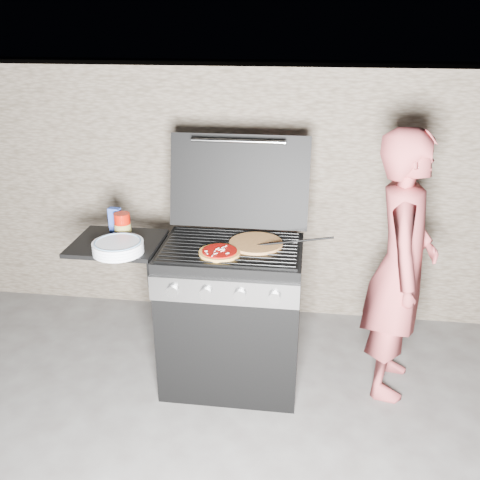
# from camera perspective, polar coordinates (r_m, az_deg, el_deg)

# --- Properties ---
(ground) EXTENTS (50.00, 50.00, 0.00)m
(ground) POSITION_cam_1_polar(r_m,az_deg,el_deg) (3.47, -0.84, -14.52)
(ground) COLOR #45403D
(stone_wall) EXTENTS (8.00, 0.35, 1.80)m
(stone_wall) POSITION_cam_1_polar(r_m,az_deg,el_deg) (3.99, 1.28, 5.25)
(stone_wall) COLOR #7B6C5C
(stone_wall) RESTS_ON ground
(gas_grill) EXTENTS (1.34, 0.79, 0.91)m
(gas_grill) POSITION_cam_1_polar(r_m,az_deg,el_deg) (3.26, -5.28, -7.75)
(gas_grill) COLOR black
(gas_grill) RESTS_ON ground
(pizza_topped) EXTENTS (0.29, 0.29, 0.03)m
(pizza_topped) POSITION_cam_1_polar(r_m,az_deg,el_deg) (2.90, -2.19, -1.28)
(pizza_topped) COLOR tan
(pizza_topped) RESTS_ON gas_grill
(pizza_plain) EXTENTS (0.40, 0.40, 0.02)m
(pizza_plain) POSITION_cam_1_polar(r_m,az_deg,el_deg) (3.02, 1.71, -0.34)
(pizza_plain) COLOR #E9AF5E
(pizza_plain) RESTS_ON gas_grill
(sauce_jar) EXTENTS (0.11, 0.11, 0.15)m
(sauce_jar) POSITION_cam_1_polar(r_m,az_deg,el_deg) (3.20, -12.42, 1.57)
(sauce_jar) COLOR #9F1205
(sauce_jar) RESTS_ON gas_grill
(blue_carton) EXTENTS (0.08, 0.05, 0.15)m
(blue_carton) POSITION_cam_1_polar(r_m,az_deg,el_deg) (3.28, -13.17, 2.09)
(blue_carton) COLOR #2B45A5
(blue_carton) RESTS_ON gas_grill
(plate_stack) EXTENTS (0.30, 0.30, 0.06)m
(plate_stack) POSITION_cam_1_polar(r_m,az_deg,el_deg) (3.01, -12.87, -0.76)
(plate_stack) COLOR white
(plate_stack) RESTS_ON gas_grill
(person) EXTENTS (0.47, 0.63, 1.59)m
(person) POSITION_cam_1_polar(r_m,az_deg,el_deg) (3.16, 16.78, -2.79)
(person) COLOR #AE4547
(person) RESTS_ON ground
(tongs) EXTENTS (0.45, 0.02, 0.09)m
(tongs) POSITION_cam_1_polar(r_m,az_deg,el_deg) (2.96, 5.60, -0.17)
(tongs) COLOR black
(tongs) RESTS_ON gas_grill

